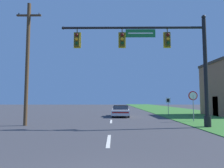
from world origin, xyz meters
TOP-DOWN VIEW (x-y plane):
  - grass_verge_right at (10.50, 30.00)m, footprint 10.00×110.00m
  - road_center_line at (0.00, 22.00)m, footprint 0.16×34.80m
  - signal_mast at (3.66, 10.38)m, footprint 9.98×0.47m
  - car_ahead at (0.99, 19.18)m, footprint 2.04×4.47m
  - stop_sign at (6.88, 13.89)m, footprint 0.76×0.07m
  - route_sign_post at (6.70, 20.94)m, footprint 0.55×0.06m
  - utility_pole_near at (-6.03, 11.23)m, footprint 1.80×0.26m

SIDE VIEW (x-z plane):
  - road_center_line at x=0.00m, z-range 0.00..0.01m
  - grass_verge_right at x=10.50m, z-range 0.00..0.04m
  - car_ahead at x=0.99m, z-range 0.01..1.20m
  - route_sign_post at x=6.70m, z-range 0.51..2.54m
  - stop_sign at x=6.88m, z-range 0.61..3.12m
  - utility_pole_near at x=-6.03m, z-range 0.16..9.07m
  - signal_mast at x=3.66m, z-range 0.97..8.54m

